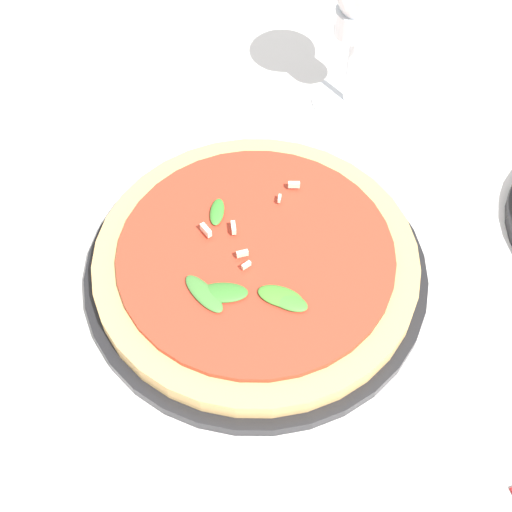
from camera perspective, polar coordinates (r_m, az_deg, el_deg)
name	(u,v)px	position (r m, az deg, el deg)	size (l,w,h in m)	color
ground_plane	(239,270)	(0.65, -1.35, -1.09)	(6.00, 6.00, 0.00)	silver
pizza_arugula_main	(256,265)	(0.64, -0.01, -0.70)	(0.31, 0.31, 0.05)	black
wine_glass	(357,10)	(0.74, 8.11, 18.90)	(0.08, 0.08, 0.16)	white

